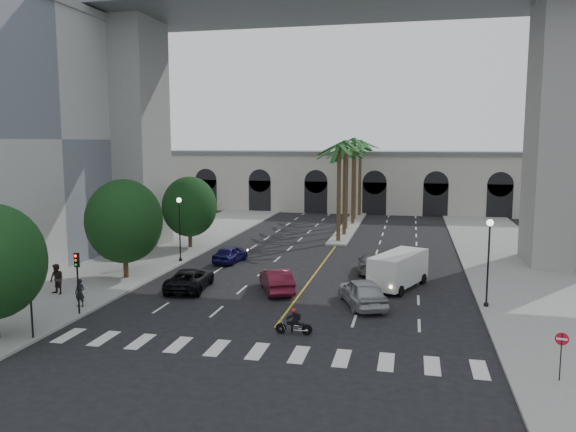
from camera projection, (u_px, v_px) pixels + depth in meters
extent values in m
plane|color=black|center=(266.00, 340.00, 27.91)|extent=(140.00, 140.00, 0.00)
cube|color=gray|center=(134.00, 262.00, 45.63)|extent=(8.00, 100.00, 0.15)
cube|color=gray|center=(528.00, 282.00, 39.20)|extent=(8.00, 100.00, 0.15)
cube|color=gray|center=(349.00, 227.00, 64.68)|extent=(2.00, 24.00, 0.20)
cube|color=beige|center=(363.00, 183.00, 80.62)|extent=(70.00, 10.00, 8.00)
cube|color=slate|center=(363.00, 153.00, 80.06)|extent=(71.00, 10.50, 0.50)
cube|color=gray|center=(565.00, 134.00, 43.87)|extent=(5.00, 6.00, 20.80)
cube|color=gray|center=(132.00, 135.00, 51.80)|extent=(5.00, 6.00, 20.80)
cylinder|color=#47331E|center=(339.00, 194.00, 54.39)|extent=(0.40, 0.40, 9.50)
cylinder|color=#47331E|center=(345.00, 189.00, 58.22)|extent=(0.40, 0.40, 9.80)
cylinder|color=#47331E|center=(346.00, 189.00, 62.19)|extent=(0.40, 0.40, 9.30)
cylinder|color=#47331E|center=(353.00, 183.00, 65.93)|extent=(0.40, 0.40, 10.10)
cylinder|color=#47331E|center=(354.00, 182.00, 69.89)|extent=(0.40, 0.40, 9.60)
cylinder|color=#47331E|center=(360.00, 179.00, 73.68)|extent=(0.40, 0.40, 9.90)
cylinder|color=#382616|center=(126.00, 262.00, 40.21)|extent=(0.36, 0.36, 2.45)
ellipsoid|color=black|center=(124.00, 221.00, 39.82)|extent=(5.44, 5.44, 5.98)
cylinder|color=#382616|center=(190.00, 236.00, 51.84)|extent=(0.36, 0.36, 2.27)
ellipsoid|color=black|center=(189.00, 207.00, 51.48)|extent=(5.04, 5.04, 5.54)
cylinder|color=black|center=(181.00, 261.00, 45.81)|extent=(0.28, 0.28, 0.36)
cylinder|color=black|center=(180.00, 231.00, 45.50)|extent=(0.11, 0.11, 5.00)
sphere|color=white|center=(179.00, 200.00, 45.16)|extent=(0.40, 0.40, 0.40)
cylinder|color=black|center=(486.00, 306.00, 33.19)|extent=(0.28, 0.28, 0.36)
cylinder|color=black|center=(488.00, 266.00, 32.87)|extent=(0.11, 0.11, 5.00)
sphere|color=white|center=(490.00, 223.00, 32.53)|extent=(0.40, 0.40, 0.40)
cylinder|color=black|center=(31.00, 306.00, 27.68)|extent=(0.10, 0.10, 3.50)
cube|color=black|center=(29.00, 277.00, 27.48)|extent=(0.25, 0.18, 0.80)
cylinder|color=black|center=(78.00, 286.00, 31.55)|extent=(0.10, 0.10, 3.50)
cube|color=black|center=(77.00, 260.00, 31.36)|extent=(0.25, 0.18, 0.80)
cylinder|color=black|center=(281.00, 328.00, 28.85)|extent=(0.57, 0.12, 0.56)
cylinder|color=black|center=(307.00, 330.00, 28.63)|extent=(0.57, 0.12, 0.56)
cube|color=silver|center=(295.00, 328.00, 28.72)|extent=(0.39, 0.28, 0.24)
cube|color=black|center=(292.00, 323.00, 28.71)|extent=(0.52, 0.23, 0.19)
cube|color=black|center=(300.00, 324.00, 28.65)|extent=(0.43, 0.25, 0.11)
cylinder|color=black|center=(285.00, 318.00, 28.74)|extent=(0.05, 0.52, 0.03)
cube|color=black|center=(296.00, 317.00, 28.63)|extent=(0.26, 0.37, 0.49)
cube|color=black|center=(299.00, 316.00, 28.60)|extent=(0.15, 0.29, 0.36)
sphere|color=red|center=(294.00, 311.00, 28.61)|extent=(0.24, 0.24, 0.24)
imported|color=#A0A1A5|center=(362.00, 292.00, 33.68)|extent=(3.73, 5.43, 1.72)
imported|color=#571121|center=(276.00, 280.00, 36.87)|extent=(3.38, 4.94, 1.54)
imported|color=black|center=(190.00, 279.00, 37.46)|extent=(2.89, 5.35, 1.43)
imported|color=slate|center=(370.00, 263.00, 42.44)|extent=(2.18, 4.73, 1.34)
imported|color=#14104D|center=(230.00, 254.00, 45.91)|extent=(2.14, 4.30, 1.41)
cube|color=silver|center=(399.00, 268.00, 37.79)|extent=(4.01, 5.93, 2.06)
cube|color=black|center=(382.00, 272.00, 35.62)|extent=(1.86, 0.96, 0.88)
cylinder|color=black|center=(372.00, 287.00, 36.88)|extent=(0.54, 0.78, 0.72)
cylinder|color=black|center=(400.00, 291.00, 35.77)|extent=(0.54, 0.78, 0.72)
cylinder|color=black|center=(397.00, 275.00, 40.07)|extent=(0.54, 0.78, 0.72)
cylinder|color=black|center=(423.00, 279.00, 38.96)|extent=(0.54, 0.78, 0.72)
imported|color=black|center=(80.00, 293.00, 33.05)|extent=(0.61, 0.41, 1.66)
imported|color=black|center=(57.00, 279.00, 35.70)|extent=(1.13, 0.99, 1.96)
cylinder|color=black|center=(561.00, 359.00, 22.75)|extent=(0.05, 0.05, 2.13)
cylinder|color=#B60D20|center=(562.00, 339.00, 22.64)|extent=(0.53, 0.13, 0.53)
cube|color=silver|center=(562.00, 339.00, 22.64)|extent=(0.40, 0.09, 0.09)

